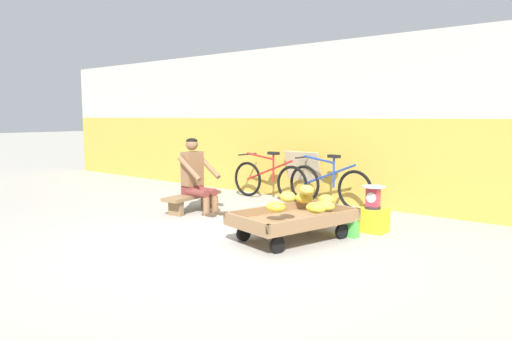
% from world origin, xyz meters
% --- Properties ---
extents(ground_plane, '(80.00, 80.00, 0.00)m').
position_xyz_m(ground_plane, '(0.00, 0.00, 0.00)').
color(ground_plane, '#A39E93').
extents(back_wall, '(16.00, 0.30, 2.71)m').
position_xyz_m(back_wall, '(0.00, 3.37, 1.36)').
color(back_wall, gold).
rests_on(back_wall, ground).
extents(banana_cart, '(1.15, 1.60, 0.36)m').
position_xyz_m(banana_cart, '(0.64, 0.81, 0.24)').
color(banana_cart, '#8E6B47').
rests_on(banana_cart, ground).
extents(banana_pile, '(0.77, 1.04, 0.25)m').
position_xyz_m(banana_pile, '(0.70, 0.98, 0.46)').
color(banana_pile, gold).
rests_on(banana_pile, banana_cart).
extents(low_bench, '(0.43, 1.13, 0.27)m').
position_xyz_m(low_bench, '(-1.56, 1.23, 0.20)').
color(low_bench, olive).
rests_on(low_bench, ground).
extents(vendor_seated, '(0.69, 0.49, 1.14)m').
position_xyz_m(vendor_seated, '(-1.47, 1.23, 0.57)').
color(vendor_seated, brown).
rests_on(vendor_seated, ground).
extents(plastic_crate, '(0.36, 0.28, 0.30)m').
position_xyz_m(plastic_crate, '(1.19, 1.78, 0.15)').
color(plastic_crate, gold).
rests_on(plastic_crate, ground).
extents(weighing_scale, '(0.30, 0.30, 0.29)m').
position_xyz_m(weighing_scale, '(1.19, 1.78, 0.45)').
color(weighing_scale, '#28282D').
rests_on(weighing_scale, plastic_crate).
extents(bicycle_near_left, '(1.66, 0.48, 0.86)m').
position_xyz_m(bicycle_near_left, '(-1.30, 2.82, 0.35)').
color(bicycle_near_left, black).
rests_on(bicycle_near_left, ground).
extents(bicycle_far_left, '(1.66, 0.48, 0.86)m').
position_xyz_m(bicycle_far_left, '(-0.15, 2.93, 0.35)').
color(bicycle_far_left, black).
rests_on(bicycle_far_left, ground).
extents(sign_board, '(0.70, 0.29, 0.87)m').
position_xyz_m(sign_board, '(-0.79, 3.20, 0.43)').
color(sign_board, '#C6B289').
rests_on(sign_board, ground).
extents(shopping_bag, '(0.18, 0.12, 0.24)m').
position_xyz_m(shopping_bag, '(1.11, 1.37, 0.12)').
color(shopping_bag, green).
rests_on(shopping_bag, ground).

